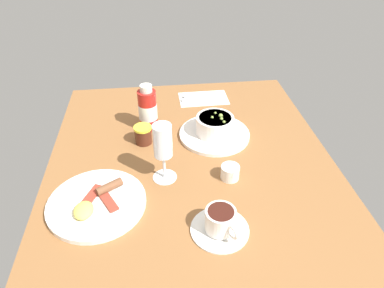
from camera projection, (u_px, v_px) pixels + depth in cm
name	position (u px, v px, depth cm)	size (l,w,h in cm)	color
ground_plane	(193.00, 177.00, 99.37)	(110.00, 84.00, 3.00)	brown
porridge_bowl	(215.00, 128.00, 111.34)	(22.79, 22.79, 7.88)	white
cutlery_setting	(202.00, 98.00, 132.99)	(11.67, 18.63, 0.90)	white
coffee_cup	(220.00, 223.00, 80.23)	(13.92, 13.92, 6.40)	white
creamer_jug	(230.00, 172.00, 95.43)	(6.21, 5.18, 4.73)	white
wine_glass	(163.00, 144.00, 90.02)	(6.68, 6.68, 17.32)	white
jam_jar	(143.00, 135.00, 108.51)	(5.57, 5.57, 5.89)	#4C2316
sauce_bottle_red	(148.00, 110.00, 112.66)	(6.06, 6.06, 15.86)	#B21E19
breakfast_plate	(96.00, 203.00, 87.70)	(24.95, 24.95, 3.70)	white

